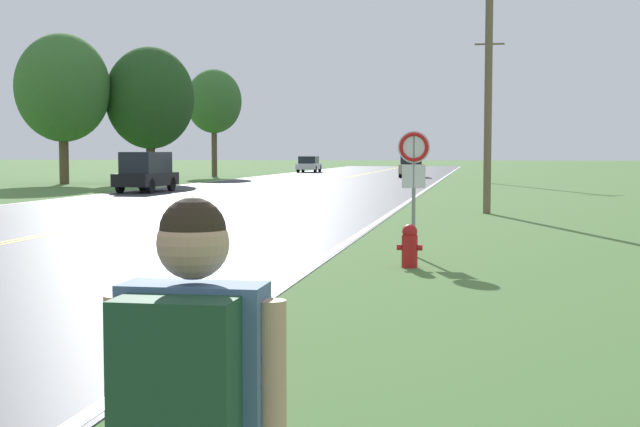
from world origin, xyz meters
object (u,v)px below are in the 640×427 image
tree_left_verge (150,98)px  tree_right_cluster (63,88)px  traffic_sign (414,162)px  car_white_sedan_distant (309,164)px  car_black_van_mid_far (146,171)px  hitchhiker_person (190,415)px  fire_hydrant (410,245)px  tree_mid_treeline (214,102)px  car_champagne_sedan_receding (411,166)px

tree_left_verge → tree_right_cluster: size_ratio=0.94×
traffic_sign → car_white_sedan_distant: size_ratio=0.56×
car_white_sedan_distant → car_black_van_mid_far: bearing=179.0°
hitchhiker_person → car_white_sedan_distant: 80.98m
hitchhiker_person → fire_hydrant: 12.32m
tree_left_verge → tree_mid_treeline: 13.98m
hitchhiker_person → traffic_sign: size_ratio=0.77×
tree_left_verge → car_champagne_sedan_receding: tree_left_verge is taller
car_black_van_mid_far → car_champagne_sedan_receding: (10.67, 26.84, -0.17)m
tree_left_verge → tree_mid_treeline: tree_left_verge is taller
tree_right_cluster → fire_hydrant: bearing=-56.0°
traffic_sign → car_white_sedan_distant: bearing=102.7°
fire_hydrant → traffic_sign: 2.20m
tree_right_cluster → car_black_van_mid_far: 13.70m
hitchhiker_person → traffic_sign: bearing=1.0°
fire_hydrant → car_black_van_mid_far: size_ratio=0.17×
hitchhiker_person → car_black_van_mid_far: (-15.07, 38.06, -0.11)m
hitchhiker_person → tree_mid_treeline: 67.43m
tree_mid_treeline → car_white_sedan_distant: bearing=73.4°
tree_right_cluster → car_black_van_mid_far: tree_right_cluster is taller
hitchhiker_person → traffic_sign: (-0.35, 14.00, 0.65)m
tree_left_verge → car_champagne_sedan_receding: (15.17, 14.56, -4.44)m
hitchhiker_person → car_black_van_mid_far: car_black_van_mid_far is taller
tree_mid_treeline → tree_right_cluster: bearing=-103.9°
fire_hydrant → tree_mid_treeline: bearing=110.5°
tree_left_verge → car_white_sedan_distant: (4.39, 29.21, -4.50)m
tree_mid_treeline → car_black_van_mid_far: 27.09m
tree_left_verge → car_black_van_mid_far: (4.50, -12.28, -4.27)m
car_black_van_mid_far → car_champagne_sedan_receding: size_ratio=1.02×
tree_mid_treeline → tree_right_cluster: tree_right_cluster is taller
hitchhiker_person → tree_mid_treeline: tree_mid_treeline is taller
tree_right_cluster → car_champagne_sedan_receding: bearing=41.9°
fire_hydrant → car_black_van_mid_far: bearing=119.9°
tree_mid_treeline → tree_right_cluster: (-4.21, -16.95, -0.09)m
traffic_sign → fire_hydrant: bearing=-87.7°
fire_hydrant → car_black_van_mid_far: (-14.79, 25.77, 0.63)m
car_white_sedan_distant → hitchhiker_person: bearing=-170.4°
fire_hydrant → car_champagne_sedan_receding: car_champagne_sedan_receding is taller
fire_hydrant → tree_mid_treeline: tree_mid_treeline is taller
car_white_sedan_distant → tree_right_cluster: bearing=163.6°
hitchhiker_person → tree_mid_treeline: size_ratio=0.22×
hitchhiker_person → tree_right_cluster: (-23.93, 47.36, 4.64)m
car_champagne_sedan_receding → tree_mid_treeline: bearing=-90.7°
traffic_sign → hitchhiker_person: bearing=-88.6°
car_champagne_sedan_receding → car_white_sedan_distant: (-10.78, 14.65, -0.06)m
tree_mid_treeline → car_champagne_sedan_receding: 16.13m
fire_hydrant → car_champagne_sedan_receding: 52.76m
tree_left_verge → tree_right_cluster: tree_right_cluster is taller
fire_hydrant → tree_right_cluster: tree_right_cluster is taller
traffic_sign → tree_mid_treeline: tree_mid_treeline is taller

